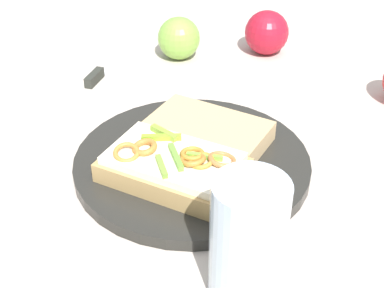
{
  "coord_description": "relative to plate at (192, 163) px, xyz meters",
  "views": [
    {
      "loc": [
        -0.55,
        0.01,
        0.41
      ],
      "look_at": [
        0.0,
        0.0,
        0.04
      ],
      "focal_mm": 51.72,
      "sensor_mm": 36.0,
      "label": 1
    }
  ],
  "objects": [
    {
      "name": "sandwich",
      "position": [
        -0.04,
        0.02,
        0.02
      ],
      "size": [
        0.16,
        0.19,
        0.04
      ],
      "rotation": [
        0.0,
        0.0,
        1.08
      ],
      "color": "tan",
      "rests_on": "plate"
    },
    {
      "name": "knife",
      "position": [
        0.24,
        0.15,
        -0.0
      ],
      "size": [
        0.12,
        0.05,
        0.02
      ],
      "rotation": [
        0.0,
        0.0,
        5.96
      ],
      "color": "silver",
      "rests_on": "ground_plane"
    },
    {
      "name": "apple_1",
      "position": [
        0.33,
        -0.13,
        0.03
      ],
      "size": [
        0.1,
        0.1,
        0.07
      ],
      "primitive_type": "sphere",
      "rotation": [
        0.0,
        0.0,
        0.36
      ],
      "color": "#AE1528",
      "rests_on": "ground_plane"
    },
    {
      "name": "bread_slice_side",
      "position": [
        0.04,
        -0.02,
        0.02
      ],
      "size": [
        0.15,
        0.17,
        0.03
      ],
      "primitive_type": "cube",
      "rotation": [
        0.0,
        0.0,
        1.05
      ],
      "color": "tan",
      "rests_on": "plate"
    },
    {
      "name": "apple_3",
      "position": [
        0.31,
        0.02,
        0.03
      ],
      "size": [
        0.09,
        0.09,
        0.07
      ],
      "primitive_type": "sphere",
      "rotation": [
        0.0,
        0.0,
        1.13
      ],
      "color": "#7FB643",
      "rests_on": "ground_plane"
    },
    {
      "name": "drinking_glass",
      "position": [
        -0.19,
        -0.05,
        0.06
      ],
      "size": [
        0.07,
        0.07,
        0.13
      ],
      "primitive_type": "cylinder",
      "color": "silver",
      "rests_on": "ground_plane"
    },
    {
      "name": "plate",
      "position": [
        0.0,
        0.0,
        0.0
      ],
      "size": [
        0.29,
        0.29,
        0.02
      ],
      "primitive_type": "cylinder",
      "color": "#262622",
      "rests_on": "ground_plane"
    },
    {
      "name": "ground_plane",
      "position": [
        0.0,
        0.0,
        -0.01
      ],
      "size": [
        2.0,
        2.0,
        0.0
      ],
      "primitive_type": "plane",
      "color": "#C0B1A5",
      "rests_on": "ground"
    }
  ]
}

